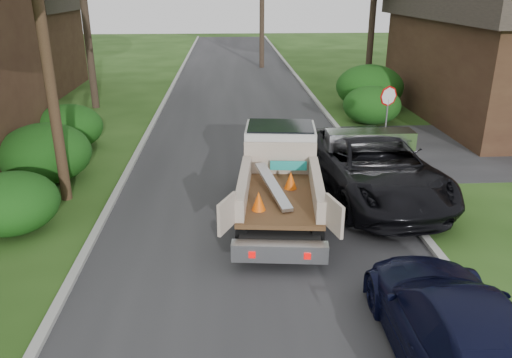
{
  "coord_description": "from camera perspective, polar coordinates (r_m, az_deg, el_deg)",
  "views": [
    {
      "loc": [
        -0.72,
        -8.82,
        5.86
      ],
      "look_at": [
        -0.01,
        3.19,
        1.2
      ],
      "focal_mm": 35.0,
      "sensor_mm": 36.0,
      "label": 1
    }
  ],
  "objects": [
    {
      "name": "navy_suv",
      "position": [
        8.9,
        22.21,
        -15.75
      ],
      "size": [
        2.19,
        5.18,
        1.49
      ],
      "primitive_type": "imported",
      "rotation": [
        0.0,
        0.0,
        3.12
      ],
      "color": "black",
      "rests_on": "ground"
    },
    {
      "name": "hedge_left_b",
      "position": [
        17.1,
        -22.98,
        2.71
      ],
      "size": [
        2.86,
        2.86,
        1.87
      ],
      "primitive_type": "ellipsoid",
      "color": "#11420F",
      "rests_on": "ground"
    },
    {
      "name": "stop_sign",
      "position": [
        19.22,
        14.82,
        8.21
      ],
      "size": [
        0.71,
        0.32,
        2.48
      ],
      "color": "slate",
      "rests_on": "ground"
    },
    {
      "name": "curb_left",
      "position": [
        19.98,
        -12.97,
        3.75
      ],
      "size": [
        0.2,
        90.0,
        0.12
      ],
      "primitive_type": "cube",
      "color": "#9E9E99",
      "rests_on": "ground"
    },
    {
      "name": "utility_pole",
      "position": [
        14.62,
        -23.42,
        16.84
      ],
      "size": [
        2.42,
        1.25,
        10.0
      ],
      "color": "#382619",
      "rests_on": "ground"
    },
    {
      "name": "hedge_right_b",
      "position": [
        26.29,
        12.85,
        10.23
      ],
      "size": [
        3.38,
        3.38,
        2.21
      ],
      "primitive_type": "ellipsoid",
      "color": "#11420F",
      "rests_on": "ground"
    },
    {
      "name": "curb_right",
      "position": [
        20.28,
        10.57,
        4.19
      ],
      "size": [
        0.2,
        90.0,
        0.12
      ],
      "primitive_type": "cube",
      "color": "#9E9E99",
      "rests_on": "ground"
    },
    {
      "name": "hedge_left_a",
      "position": [
        13.99,
        -26.16,
        -2.48
      ],
      "size": [
        2.34,
        2.34,
        1.53
      ],
      "primitive_type": "ellipsoid",
      "color": "#11420F",
      "rests_on": "ground"
    },
    {
      "name": "flatbed_truck",
      "position": [
        13.8,
        2.75,
        1.18
      ],
      "size": [
        2.87,
        5.78,
        2.11
      ],
      "rotation": [
        0.0,
        0.0,
        -0.1
      ],
      "color": "black",
      "rests_on": "ground"
    },
    {
      "name": "road",
      "position": [
        19.73,
        -1.12,
        3.9
      ],
      "size": [
        8.0,
        90.0,
        0.02
      ],
      "primitive_type": "cube",
      "color": "#28282B",
      "rests_on": "ground"
    },
    {
      "name": "ground",
      "position": [
        10.62,
        1.11,
        -12.35
      ],
      "size": [
        120.0,
        120.0,
        0.0
      ],
      "primitive_type": "plane",
      "color": "#203F12",
      "rests_on": "ground"
    },
    {
      "name": "black_pickup",
      "position": [
        15.08,
        13.12,
        1.44
      ],
      "size": [
        3.73,
        6.85,
        1.82
      ],
      "primitive_type": "imported",
      "rotation": [
        0.0,
        0.0,
        0.11
      ],
      "color": "black",
      "rests_on": "ground"
    },
    {
      "name": "hedge_right_a",
      "position": [
        23.32,
        13.1,
        8.22
      ],
      "size": [
        2.6,
        2.6,
        1.7
      ],
      "primitive_type": "ellipsoid",
      "color": "#11420F",
      "rests_on": "ground"
    },
    {
      "name": "hedge_left_c",
      "position": [
        20.41,
        -20.68,
        5.59
      ],
      "size": [
        2.6,
        2.6,
        1.7
      ],
      "primitive_type": "ellipsoid",
      "color": "#11420F",
      "rests_on": "ground"
    },
    {
      "name": "house_left_far",
      "position": [
        33.49,
        -26.66,
        14.22
      ],
      "size": [
        7.56,
        7.56,
        6.0
      ],
      "color": "#372116",
      "rests_on": "ground"
    }
  ]
}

